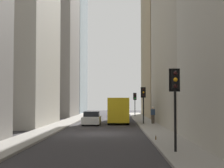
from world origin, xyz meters
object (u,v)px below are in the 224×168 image
object	(u,v)px
sedan_white	(92,119)
discarded_bottle	(156,138)
traffic_light_far_junction	(135,99)
traffic_light_midblock	(143,97)
traffic_light_foreground	(175,90)
delivery_truck	(118,110)
pedestrian	(153,114)

from	to	relation	value
sedan_white	discarded_bottle	distance (m)	16.30
traffic_light_far_junction	traffic_light_midblock	bearing A→B (deg)	-179.93
traffic_light_midblock	discarded_bottle	distance (m)	15.77
sedan_white	traffic_light_midblock	world-z (taller)	traffic_light_midblock
traffic_light_foreground	sedan_white	bearing A→B (deg)	14.89
delivery_truck	sedan_white	xyz separation A→B (m)	(-2.43, 2.80, -0.80)
traffic_light_foreground	traffic_light_midblock	xyz separation A→B (m)	(20.59, 0.04, -0.07)
sedan_white	traffic_light_foreground	size ratio (longest dim) A/B	1.10
traffic_light_midblock	discarded_bottle	bearing A→B (deg)	178.72
traffic_light_far_junction	delivery_truck	bearing A→B (deg)	170.79
traffic_light_foreground	pedestrian	xyz separation A→B (m)	(20.81, -0.97, -1.91)
sedan_white	traffic_light_far_junction	size ratio (longest dim) A/B	1.18
traffic_light_far_junction	pedestrian	bearing A→B (deg)	-176.73
sedan_white	delivery_truck	bearing A→B (deg)	-49.05
traffic_light_foreground	discarded_bottle	distance (m)	5.77
traffic_light_midblock	pedestrian	size ratio (longest dim) A/B	2.17
delivery_truck	traffic_light_far_junction	xyz separation A→B (m)	(16.01, -2.60, 1.35)
delivery_truck	discarded_bottle	size ratio (longest dim) A/B	23.93
traffic_light_foreground	pedestrian	world-z (taller)	traffic_light_foreground
traffic_light_foreground	traffic_light_far_junction	bearing A→B (deg)	0.10
discarded_bottle	delivery_truck	bearing A→B (deg)	7.23
traffic_light_midblock	traffic_light_foreground	bearing A→B (deg)	-179.88
traffic_light_foreground	pedestrian	distance (m)	20.92
pedestrian	sedan_white	bearing A→B (deg)	92.43
pedestrian	discarded_bottle	size ratio (longest dim) A/B	6.53
sedan_white	pedestrian	xyz separation A→B (m)	(0.27, -6.43, 0.44)
traffic_light_far_junction	pedestrian	distance (m)	18.28
traffic_light_midblock	traffic_light_far_junction	world-z (taller)	traffic_light_midblock
traffic_light_far_junction	discarded_bottle	xyz separation A→B (m)	(-33.93, 0.32, -2.56)
traffic_light_far_junction	pedestrian	size ratio (longest dim) A/B	2.06
sedan_white	traffic_light_midblock	bearing A→B (deg)	-89.47
delivery_truck	sedan_white	size ratio (longest dim) A/B	1.50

